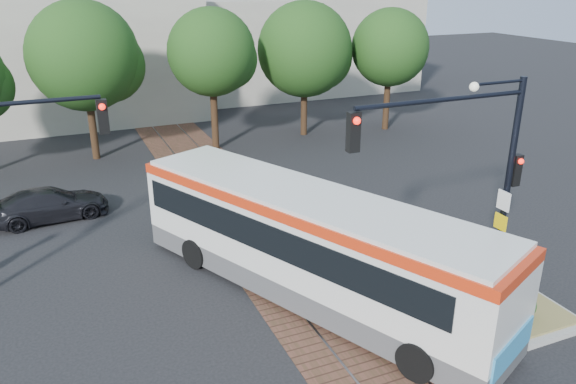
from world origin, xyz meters
name	(u,v)px	position (x,y,z in m)	size (l,w,h in m)	color
ground	(328,309)	(0.00, 0.00, 0.00)	(120.00, 120.00, 0.00)	black
trackbed	(274,249)	(0.00, 4.00, 0.01)	(3.60, 40.00, 0.02)	brown
tree_row	(204,55)	(1.21, 16.42, 4.85)	(26.40, 5.60, 7.67)	#382314
warehouses	(132,50)	(-0.53, 28.75, 3.81)	(40.00, 13.00, 8.00)	#ADA899
city_bus	(308,240)	(-0.19, 0.97, 1.74)	(7.14, 11.62, 3.13)	#47484A
traffic_island	(489,279)	(4.82, -0.90, 0.33)	(2.20, 5.20, 1.13)	gray
signal_pole_main	(477,158)	(3.86, -0.81, 4.16)	(5.49, 0.46, 6.00)	black
parked_car	(49,204)	(-6.85, 9.63, 0.61)	(1.72, 4.22, 1.22)	black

